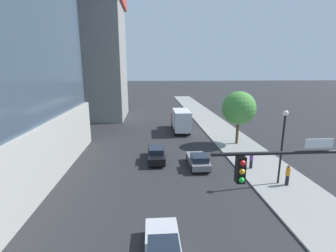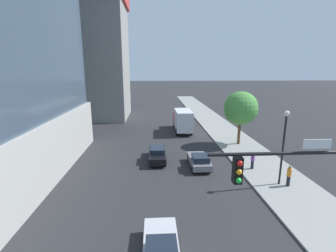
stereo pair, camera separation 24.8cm
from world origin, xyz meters
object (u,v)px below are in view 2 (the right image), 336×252
(construction_building, at_px, (88,48))
(traffic_light_pole, at_px, (312,189))
(car_gray, at_px, (199,161))
(street_tree, at_px, (241,108))
(car_black, at_px, (157,154))
(street_lamp, at_px, (284,137))
(car_silver, at_px, (161,252))
(pedestrian_orange_shirt, at_px, (289,176))
(pedestrian_purple_shirt, at_px, (253,160))
(box_truck, at_px, (183,120))

(construction_building, relative_size, traffic_light_pole, 4.98)
(construction_building, bearing_deg, car_gray, -58.00)
(street_tree, relative_size, car_black, 1.39)
(street_lamp, relative_size, car_silver, 1.32)
(street_lamp, height_order, pedestrian_orange_shirt, street_lamp)
(traffic_light_pole, xyz_separation_m, street_lamp, (4.12, 9.59, -0.68))
(pedestrian_orange_shirt, distance_m, pedestrian_purple_shirt, 3.92)
(construction_building, distance_m, pedestrian_orange_shirt, 40.79)
(construction_building, bearing_deg, car_black, -62.91)
(traffic_light_pole, distance_m, car_gray, 14.48)
(traffic_light_pole, relative_size, street_lamp, 1.09)
(car_gray, relative_size, box_truck, 0.57)
(construction_building, relative_size, pedestrian_purple_shirt, 19.92)
(street_tree, height_order, pedestrian_purple_shirt, street_tree)
(street_tree, height_order, car_silver, street_tree)
(car_silver, bearing_deg, construction_building, 108.01)
(car_black, bearing_deg, car_gray, -26.91)
(car_silver, bearing_deg, car_black, 90.00)
(car_black, xyz_separation_m, box_truck, (4.09, 11.99, 1.14))
(street_lamp, xyz_separation_m, pedestrian_orange_shirt, (0.54, -0.40, -3.12))
(traffic_light_pole, distance_m, box_truck, 28.03)
(box_truck, bearing_deg, car_black, -108.82)
(car_black, distance_m, box_truck, 12.72)
(traffic_light_pole, distance_m, street_lamp, 10.46)
(box_truck, xyz_separation_m, pedestrian_orange_shirt, (6.49, -18.63, -0.85))
(street_lamp, xyz_separation_m, street_tree, (0.41, 11.15, 0.57))
(car_silver, bearing_deg, pedestrian_orange_shirt, 35.21)
(street_tree, relative_size, pedestrian_purple_shirt, 3.97)
(street_tree, height_order, car_gray, street_tree)
(street_tree, xyz_separation_m, pedestrian_orange_shirt, (0.12, -11.55, -3.69))
(car_black, relative_size, car_silver, 1.03)
(pedestrian_orange_shirt, bearing_deg, traffic_light_pole, -116.91)
(car_gray, xyz_separation_m, pedestrian_orange_shirt, (6.49, -4.57, 0.32))
(construction_building, bearing_deg, pedestrian_orange_shirt, -53.45)
(car_black, bearing_deg, construction_building, 117.09)
(pedestrian_purple_shirt, bearing_deg, box_truck, 108.21)
(traffic_light_pole, height_order, car_gray, traffic_light_pole)
(traffic_light_pole, bearing_deg, street_lamp, 66.72)
(street_lamp, distance_m, car_silver, 13.20)
(street_lamp, height_order, car_gray, street_lamp)
(traffic_light_pole, bearing_deg, box_truck, 93.75)
(car_gray, bearing_deg, car_silver, -108.76)
(car_silver, distance_m, pedestrian_orange_shirt, 12.94)
(pedestrian_purple_shirt, bearing_deg, traffic_light_pole, -103.71)
(construction_building, relative_size, car_black, 6.99)
(box_truck, relative_size, pedestrian_orange_shirt, 4.28)
(street_lamp, height_order, box_truck, street_lamp)
(street_tree, bearing_deg, car_silver, -118.80)
(street_lamp, height_order, car_black, street_lamp)
(car_gray, height_order, car_silver, car_gray)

